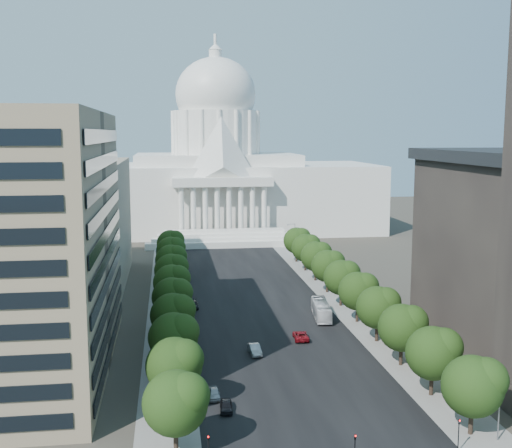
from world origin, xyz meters
name	(u,v)px	position (x,y,z in m)	size (l,w,h in m)	color
road_asphalt	(247,288)	(0.00, 90.00, 0.00)	(30.00, 260.00, 0.01)	black
sidewalk_left	(167,291)	(-19.00, 90.00, 0.00)	(8.00, 260.00, 0.02)	gray
sidewalk_right	(325,286)	(19.00, 90.00, 0.00)	(8.00, 260.00, 0.02)	gray
capitol	(216,178)	(0.00, 184.89, 20.01)	(120.00, 56.00, 73.00)	white
office_block_left_far	(44,224)	(-48.00, 100.00, 15.00)	(38.00, 52.00, 30.00)	gray
tree_l_a	(178,401)	(-17.66, 11.81, 6.45)	(7.79, 7.60, 9.97)	#33261C
tree_l_b	(177,364)	(-17.66, 23.81, 6.45)	(7.79, 7.60, 9.97)	#33261C
tree_l_c	(175,336)	(-17.66, 35.81, 6.45)	(7.79, 7.60, 9.97)	#33261C
tree_l_d	(174,314)	(-17.66, 47.81, 6.45)	(7.79, 7.60, 9.97)	#33261C
tree_l_e	(174,296)	(-17.66, 59.81, 6.45)	(7.79, 7.60, 9.97)	#33261C
tree_l_f	(173,282)	(-17.66, 71.81, 6.45)	(7.79, 7.60, 9.97)	#33261C
tree_l_g	(173,269)	(-17.66, 83.81, 6.45)	(7.79, 7.60, 9.97)	#33261C
tree_l_h	(172,259)	(-17.66, 95.81, 6.45)	(7.79, 7.60, 9.97)	#33261C
tree_l_i	(172,250)	(-17.66, 107.81, 6.45)	(7.79, 7.60, 9.97)	#33261C
tree_l_j	(171,243)	(-17.66, 119.81, 6.45)	(7.79, 7.60, 9.97)	#33261C
tree_r_a	(476,385)	(18.34, 11.81, 6.45)	(7.79, 7.60, 9.97)	#33261C
tree_r_b	(435,352)	(18.34, 23.81, 6.45)	(7.79, 7.60, 9.97)	#33261C
tree_r_c	(404,326)	(18.34, 35.81, 6.45)	(7.79, 7.60, 9.97)	#33261C
tree_r_d	(380,306)	(18.34, 47.81, 6.45)	(7.79, 7.60, 9.97)	#33261C
tree_r_e	(360,290)	(18.34, 59.81, 6.45)	(7.79, 7.60, 9.97)	#33261C
tree_r_f	(343,276)	(18.34, 71.81, 6.45)	(7.79, 7.60, 9.97)	#33261C
tree_r_g	(329,265)	(18.34, 83.81, 6.45)	(7.79, 7.60, 9.97)	#33261C
tree_r_h	(317,255)	(18.34, 95.81, 6.45)	(7.79, 7.60, 9.97)	#33261C
tree_r_i	(307,247)	(18.34, 107.81, 6.45)	(7.79, 7.60, 9.97)	#33261C
tree_r_j	(298,240)	(18.34, 119.81, 6.45)	(7.79, 7.60, 9.97)	#33261C
traffic_signal_left	(208,443)	(-14.50, 7.99, 3.09)	(0.18, 0.49, 4.30)	black
traffic_signal_right	(459,427)	(14.50, 7.99, 3.09)	(0.18, 0.49, 4.30)	black
traffic_signal_median	(355,442)	(1.50, 5.99, 3.09)	(0.18, 0.49, 4.30)	black
streetlight_a	(495,395)	(19.90, 10.00, 5.82)	(2.61, 0.44, 9.00)	gray
streetlight_b	(416,331)	(19.90, 35.00, 5.82)	(2.61, 0.44, 9.00)	gray
streetlight_c	(367,292)	(19.90, 60.00, 5.82)	(2.61, 0.44, 9.00)	gray
streetlight_d	(334,266)	(19.90, 85.00, 5.82)	(2.61, 0.44, 9.00)	gray
streetlight_e	(311,248)	(19.90, 110.00, 5.82)	(2.61, 0.44, 9.00)	gray
streetlight_f	(293,234)	(19.90, 135.00, 5.82)	(2.61, 0.44, 9.00)	gray
car_dark_a	(226,406)	(-11.22, 22.62, 0.70)	(1.65, 4.09, 1.39)	black
car_silver	(255,350)	(-4.44, 44.18, 0.81)	(1.70, 4.89, 1.61)	#A1A4A9
car_red	(301,336)	(4.74, 50.56, 0.75)	(2.50, 5.43, 1.51)	maroon
car_dark_b	(193,305)	(-13.50, 74.22, 0.73)	(2.04, 5.02, 1.46)	black
car_parked	(214,393)	(-12.50, 27.12, 0.68)	(1.60, 3.97, 1.35)	#9C9FA3
city_bus	(321,310)	(11.63, 63.48, 1.68)	(2.82, 12.06, 3.36)	silver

